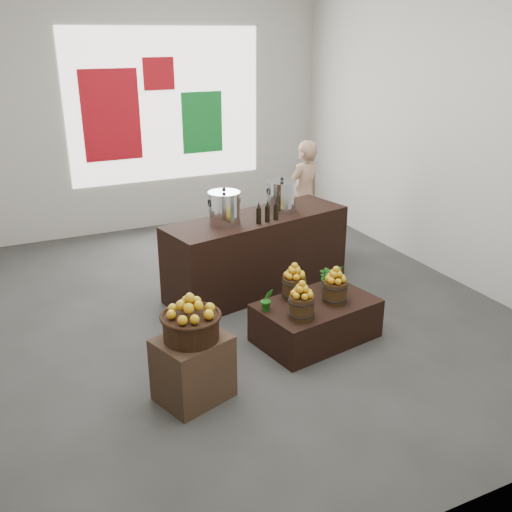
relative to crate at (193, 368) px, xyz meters
name	(u,v)px	position (x,y,z in m)	size (l,w,h in m)	color
ground	(236,308)	(1.06, 1.49, -0.31)	(7.00, 7.00, 0.00)	#393937
back_wall	(148,107)	(1.06, 4.99, 1.69)	(6.00, 0.04, 4.00)	#B1AEA3
back_opening	(166,106)	(1.36, 4.97, 1.69)	(3.20, 0.02, 2.40)	white
deco_red_left	(111,115)	(0.46, 4.96, 1.59)	(0.90, 0.04, 1.40)	#AD0D17
deco_green_right	(202,122)	(1.96, 4.96, 1.39)	(0.70, 0.04, 1.00)	#137C2A
deco_red_upper	(159,74)	(1.26, 4.96, 2.19)	(0.50, 0.04, 0.50)	#AD0D17
crate	(193,368)	(0.00, 0.00, 0.00)	(0.61, 0.50, 0.61)	#4D3624
wicker_basket	(191,327)	(0.00, 0.00, 0.42)	(0.49, 0.49, 0.22)	black
apples_in_basket	(190,305)	(0.00, 0.00, 0.63)	(0.38, 0.38, 0.20)	#9A2004
display_table	(316,321)	(1.55, 0.45, -0.09)	(1.26, 0.78, 0.44)	black
apple_bucket_front_left	(301,307)	(1.23, 0.22, 0.25)	(0.25, 0.25, 0.23)	#3D2910
apples_in_bucket_front_left	(302,289)	(1.23, 0.22, 0.45)	(0.19, 0.19, 0.17)	#9A2004
apple_bucket_front_right	(335,292)	(1.73, 0.39, 0.25)	(0.25, 0.25, 0.23)	#3D2910
apples_in_bucket_front_right	(336,274)	(1.73, 0.39, 0.45)	(0.19, 0.19, 0.17)	#9A2004
apple_bucket_rear	(294,288)	(1.39, 0.66, 0.25)	(0.25, 0.25, 0.23)	#3D2910
apples_in_bucket_rear	(294,270)	(1.39, 0.66, 0.45)	(0.19, 0.19, 0.17)	#9A2004
herb_garnish_right	(330,277)	(1.85, 0.69, 0.28)	(0.27, 0.23, 0.30)	#1C6B16
herb_garnish_left	(267,300)	(0.99, 0.51, 0.25)	(0.13, 0.11, 0.24)	#1C6B16
counter	(257,253)	(1.54, 1.90, 0.19)	(2.40, 0.76, 0.98)	black
stock_pot_left	(224,209)	(1.06, 1.80, 0.86)	(0.37, 0.37, 0.37)	silver
stock_pot_center	(281,197)	(1.91, 1.98, 0.86)	(0.37, 0.37, 0.37)	silver
oil_cruets	(269,210)	(1.59, 1.66, 0.81)	(0.26, 0.07, 0.27)	black
shopper	(304,196)	(2.80, 2.95, 0.52)	(0.61, 0.40, 1.66)	#9F7C61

